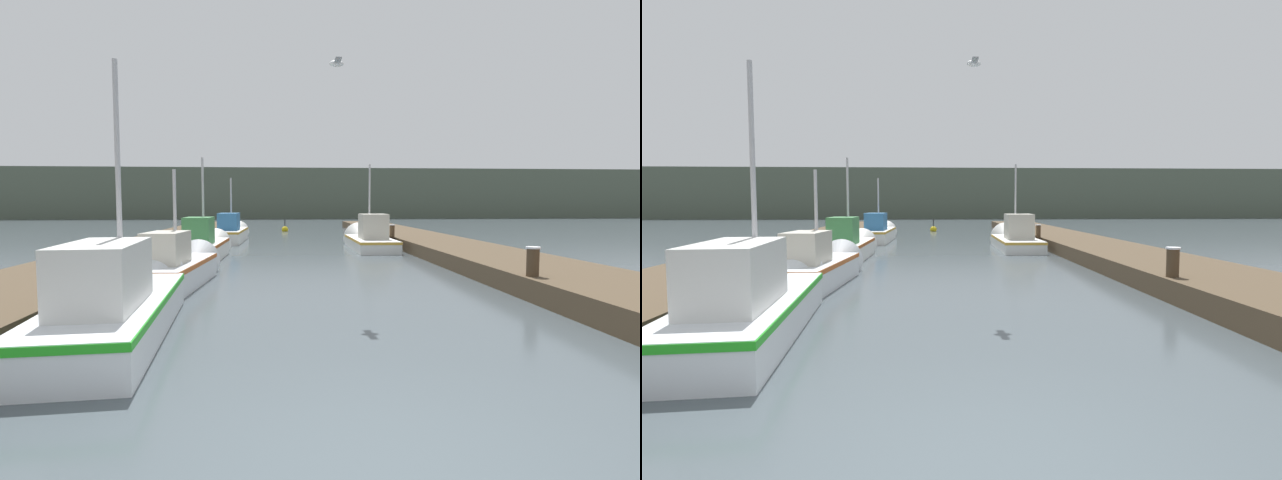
% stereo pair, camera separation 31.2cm
% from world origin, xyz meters
% --- Properties ---
extents(ground_plane, '(200.00, 200.00, 0.00)m').
position_xyz_m(ground_plane, '(0.00, 0.00, 0.00)').
color(ground_plane, '#424C51').
extents(dock_left, '(2.98, 40.00, 0.48)m').
position_xyz_m(dock_left, '(-5.74, 16.00, 0.24)').
color(dock_left, '#4C3D2B').
rests_on(dock_left, ground_plane).
extents(dock_right, '(2.98, 40.00, 0.48)m').
position_xyz_m(dock_right, '(5.74, 16.00, 0.24)').
color(dock_right, '#4C3D2B').
rests_on(dock_right, ground_plane).
extents(distant_shore_ridge, '(120.00, 16.00, 6.03)m').
position_xyz_m(distant_shore_ridge, '(0.00, 63.50, 3.02)').
color(distant_shore_ridge, '#4C5647').
rests_on(distant_shore_ridge, ground_plane).
extents(fishing_boat_0, '(1.91, 6.31, 4.60)m').
position_xyz_m(fishing_boat_0, '(-3.31, 4.73, 0.47)').
color(fishing_boat_0, silver).
rests_on(fishing_boat_0, ground_plane).
extents(fishing_boat_1, '(1.64, 4.72, 3.15)m').
position_xyz_m(fishing_boat_1, '(-3.33, 9.00, 0.43)').
color(fishing_boat_1, silver).
rests_on(fishing_boat_1, ground_plane).
extents(fishing_boat_2, '(1.44, 5.67, 3.91)m').
position_xyz_m(fishing_boat_2, '(-3.48, 14.61, 0.45)').
color(fishing_boat_2, silver).
rests_on(fishing_boat_2, ground_plane).
extents(fishing_boat_3, '(1.69, 5.82, 4.17)m').
position_xyz_m(fishing_boat_3, '(3.13, 18.25, 0.41)').
color(fishing_boat_3, silver).
rests_on(fishing_boat_3, ground_plane).
extents(fishing_boat_4, '(1.49, 5.95, 3.56)m').
position_xyz_m(fishing_boat_4, '(-3.26, 22.59, 0.47)').
color(fishing_boat_4, silver).
rests_on(fishing_boat_4, ground_plane).
extents(mooring_piling_1, '(0.25, 0.25, 1.04)m').
position_xyz_m(mooring_piling_1, '(4.15, 17.95, 0.53)').
color(mooring_piling_1, '#473523').
rests_on(mooring_piling_1, ground_plane).
extents(mooring_piling_2, '(0.27, 0.27, 1.09)m').
position_xyz_m(mooring_piling_2, '(-4.20, 18.06, 0.55)').
color(mooring_piling_2, '#473523').
rests_on(mooring_piling_2, ground_plane).
extents(mooring_piling_3, '(0.29, 0.29, 1.10)m').
position_xyz_m(mooring_piling_3, '(4.50, 6.41, 0.56)').
color(mooring_piling_3, '#473523').
rests_on(mooring_piling_3, ground_plane).
extents(channel_buoy, '(0.46, 0.46, 0.96)m').
position_xyz_m(channel_buoy, '(-0.40, 30.62, 0.13)').
color(channel_buoy, gold).
rests_on(channel_buoy, ground_plane).
extents(seagull_lead, '(0.29, 0.55, 0.12)m').
position_xyz_m(seagull_lead, '(0.33, 6.29, 4.72)').
color(seagull_lead, white).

